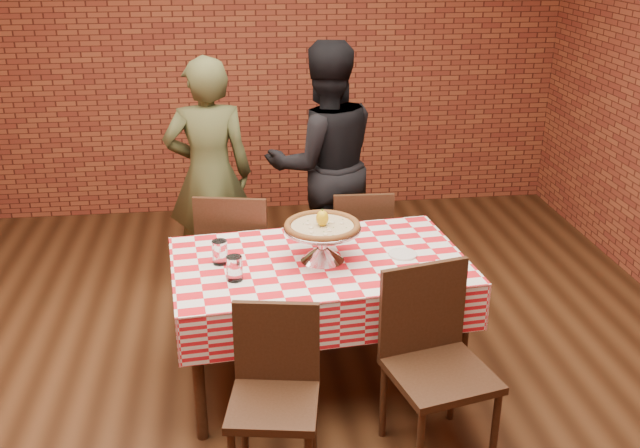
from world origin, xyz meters
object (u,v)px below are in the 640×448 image
at_px(chair_far_right, 359,246).
at_px(diner_black, 324,164).
at_px(pizza, 322,227).
at_px(table, 319,321).
at_px(chair_far_left, 239,255).
at_px(pizza_stand, 322,244).
at_px(chair_near_right, 441,371).
at_px(water_glass_right, 220,252).
at_px(water_glass_left, 234,268).
at_px(condiment_caddy, 318,225).
at_px(chair_near_left, 274,408).
at_px(diner_olive, 209,175).

bearing_deg(chair_far_right, diner_black, -67.62).
relative_size(pizza, diner_black, 0.23).
relative_size(table, chair_far_left, 1.68).
bearing_deg(chair_far_left, pizza, 132.34).
xyz_separation_m(pizza_stand, chair_near_right, (0.48, -0.69, -0.38)).
bearing_deg(water_glass_right, pizza_stand, -2.48).
bearing_deg(pizza_stand, chair_far_left, 120.39).
distance_m(table, chair_near_right, 0.86).
distance_m(chair_near_right, chair_far_right, 1.56).
bearing_deg(pizza_stand, water_glass_left, -158.83).
xyz_separation_m(water_glass_left, chair_near_right, (0.95, -0.51, -0.35)).
relative_size(condiment_caddy, chair_near_right, 0.13).
height_order(pizza, chair_near_left, pizza).
relative_size(table, diner_olive, 0.94).
relative_size(pizza, water_glass_left, 3.12).
height_order(water_glass_left, diner_olive, diner_olive).
xyz_separation_m(pizza_stand, chair_near_left, (-0.33, -0.83, -0.42)).
height_order(pizza_stand, chair_far_right, pizza_stand).
distance_m(water_glass_left, chair_near_left, 0.77).
bearing_deg(diner_black, pizza_stand, 73.58).
height_order(pizza_stand, water_glass_right, pizza_stand).
bearing_deg(water_glass_left, chair_far_left, 88.37).
height_order(table, condiment_caddy, condiment_caddy).
bearing_deg(water_glass_right, pizza, -2.48).
relative_size(water_glass_right, chair_near_left, 0.15).
distance_m(pizza, water_glass_left, 0.52).
distance_m(water_glass_left, diner_olive, 1.49).
bearing_deg(condiment_caddy, diner_olive, 101.52).
height_order(table, pizza_stand, pizza_stand).
xyz_separation_m(condiment_caddy, chair_near_left, (-0.35, -1.18, -0.38)).
relative_size(pizza_stand, pizza, 1.04).
xyz_separation_m(pizza, chair_near_right, (0.48, -0.69, -0.48)).
bearing_deg(condiment_caddy, chair_near_left, -128.59).
distance_m(water_glass_left, condiment_caddy, 0.72).
bearing_deg(diner_olive, pizza_stand, 112.23).
distance_m(chair_near_left, diner_black, 2.26).
bearing_deg(pizza, water_glass_left, -158.83).
relative_size(water_glass_left, condiment_caddy, 1.05).
bearing_deg(pizza_stand, water_glass_right, 177.52).
height_order(pizza_stand, diner_olive, diner_olive).
xyz_separation_m(chair_near_left, chair_far_right, (0.69, 1.70, -0.00)).
relative_size(table, pizza_stand, 3.68).
relative_size(pizza, condiment_caddy, 3.27).
bearing_deg(water_glass_right, chair_far_right, 42.92).
distance_m(table, chair_far_right, 0.94).
height_order(chair_far_left, diner_black, diner_black).
bearing_deg(chair_near_right, table, 112.36).
bearing_deg(chair_far_left, table, 131.59).
distance_m(pizza, water_glass_right, 0.56).
xyz_separation_m(table, chair_near_left, (-0.31, -0.84, 0.06)).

